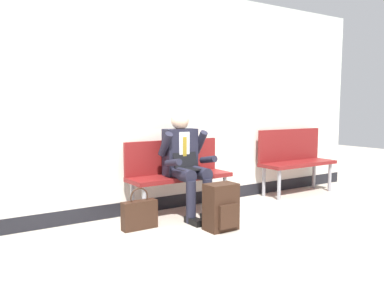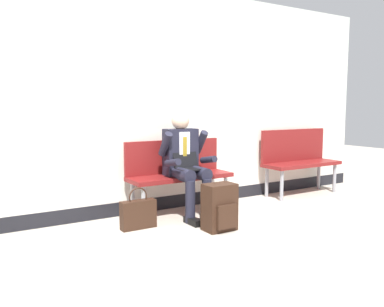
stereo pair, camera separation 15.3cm
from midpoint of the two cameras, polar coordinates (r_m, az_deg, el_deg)
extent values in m
plane|color=#B2A899|center=(4.78, -0.22, -8.99)|extent=(18.00, 18.00, 0.00)
cube|color=beige|center=(5.15, -4.00, 13.12)|extent=(6.57, 0.12, 1.70)
cube|color=silver|center=(5.17, -3.89, -1.12)|extent=(6.57, 0.12, 0.85)
cube|color=black|center=(5.26, -3.85, -6.63)|extent=(6.57, 0.14, 0.17)
cube|color=maroon|center=(4.85, -2.57, -3.30)|extent=(1.28, 0.42, 0.05)
cube|color=maroon|center=(4.97, -3.66, -0.41)|extent=(1.28, 0.04, 0.41)
cylinder|color=#B7B7BC|center=(4.51, -7.70, -7.22)|extent=(0.05, 0.05, 0.43)
cylinder|color=#B7B7BC|center=(4.78, -9.28, -6.46)|extent=(0.05, 0.05, 0.43)
cylinder|color=#B7B7BC|center=(5.09, 3.75, -5.58)|extent=(0.05, 0.05, 0.43)
cylinder|color=#B7B7BC|center=(5.32, 1.78, -5.02)|extent=(0.05, 0.05, 0.43)
cube|color=maroon|center=(6.15, 14.03, -1.37)|extent=(1.24, 0.42, 0.05)
cube|color=maroon|center=(6.24, 12.88, 1.19)|extent=(1.24, 0.04, 0.47)
cylinder|color=gray|center=(5.70, 11.39, -4.36)|extent=(0.05, 0.05, 0.43)
cylinder|color=gray|center=(5.91, 9.34, -3.92)|extent=(0.05, 0.05, 0.43)
cylinder|color=gray|center=(6.50, 18.17, -3.21)|extent=(0.05, 0.05, 0.43)
cylinder|color=gray|center=(6.69, 16.15, -2.87)|extent=(0.05, 0.05, 0.43)
cylinder|color=#1E1E2D|center=(4.61, -2.40, -2.96)|extent=(0.15, 0.40, 0.15)
cylinder|color=#1E1E2D|center=(4.51, -1.12, -6.85)|extent=(0.11, 0.11, 0.48)
cube|color=black|center=(4.51, -0.70, -9.51)|extent=(0.10, 0.26, 0.07)
cylinder|color=#1E1E2D|center=(4.72, -0.12, -2.71)|extent=(0.15, 0.40, 0.15)
cylinder|color=#1E1E2D|center=(4.62, 1.19, -6.49)|extent=(0.11, 0.11, 0.48)
cube|color=black|center=(4.63, 1.62, -9.08)|extent=(0.10, 0.26, 0.07)
cube|color=#1E1E2D|center=(4.81, -2.59, 0.22)|extent=(0.40, 0.18, 0.55)
cube|color=silver|center=(4.72, -2.00, 0.71)|extent=(0.14, 0.01, 0.39)
cube|color=olive|center=(4.72, -1.95, 0.34)|extent=(0.05, 0.01, 0.33)
sphere|color=beige|center=(4.78, -2.61, 4.62)|extent=(0.21, 0.21, 0.21)
cylinder|color=#1E1E2D|center=(4.62, -4.70, 1.31)|extent=(0.09, 0.25, 0.30)
cylinder|color=#1E1E2D|center=(4.49, -3.63, -1.31)|extent=(0.08, 0.27, 0.12)
cylinder|color=#1E1E2D|center=(4.87, 0.25, 1.60)|extent=(0.09, 0.25, 0.30)
cylinder|color=#1E1E2D|center=(4.75, 1.39, -0.86)|extent=(0.08, 0.27, 0.12)
cube|color=black|center=(4.63, -1.05, -2.21)|extent=(0.31, 0.22, 0.02)
cube|color=black|center=(4.72, -1.90, -0.69)|extent=(0.31, 0.08, 0.21)
cube|color=#331E14|center=(4.28, 3.06, -7.50)|extent=(0.33, 0.22, 0.49)
cube|color=#331E14|center=(4.20, 4.12, -8.82)|extent=(0.23, 0.04, 0.25)
cube|color=#331E14|center=(4.36, -8.40, -8.55)|extent=(0.38, 0.12, 0.30)
torus|color=#331E14|center=(4.31, -8.45, -6.10)|extent=(0.21, 0.02, 0.21)
camera|label=1|loc=(0.08, -90.94, -0.11)|focal=37.93mm
camera|label=2|loc=(0.08, 89.06, 0.11)|focal=37.93mm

